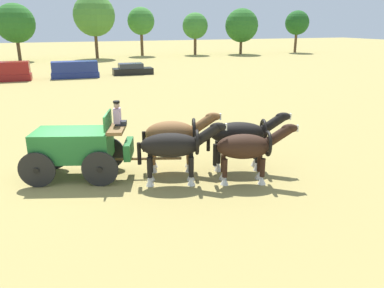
{
  "coord_description": "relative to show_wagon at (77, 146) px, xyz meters",
  "views": [
    {
      "loc": [
        -0.48,
        -13.72,
        5.53
      ],
      "look_at": [
        4.2,
        -1.22,
        1.2
      ],
      "focal_mm": 35.02,
      "sensor_mm": 36.0,
      "label": 1
    }
  ],
  "objects": [
    {
      "name": "ground_plane",
      "position": [
        -0.13,
        0.04,
        -1.23
      ],
      "size": [
        220.0,
        220.0,
        0.0
      ],
      "primitive_type": "plane",
      "color": "#9E8C4C"
    },
    {
      "name": "show_wagon",
      "position": [
        0.0,
        0.0,
        0.0
      ],
      "size": [
        5.71,
        2.81,
        2.82
      ],
      "color": "#236B2D",
      "rests_on": "ground"
    },
    {
      "name": "draft_horse_rear_near",
      "position": [
        3.58,
        -0.5,
        0.18
      ],
      "size": [
        2.96,
        1.56,
        2.29
      ],
      "color": "brown",
      "rests_on": "ground"
    },
    {
      "name": "draft_horse_rear_off",
      "position": [
        3.19,
        -1.75,
        0.14
      ],
      "size": [
        3.06,
        1.49,
        2.24
      ],
      "color": "black",
      "rests_on": "ground"
    },
    {
      "name": "draft_horse_lead_near",
      "position": [
        6.07,
        -1.33,
        0.16
      ],
      "size": [
        3.14,
        1.52,
        2.26
      ],
      "color": "black",
      "rests_on": "ground"
    },
    {
      "name": "draft_horse_lead_off",
      "position": [
        5.66,
        -2.56,
        0.07
      ],
      "size": [
        2.9,
        1.46,
        2.16
      ],
      "color": "#331E14",
      "rests_on": "ground"
    },
    {
      "name": "parked_vehicle_b",
      "position": [
        -4.79,
        27.95,
        -0.32
      ],
      "size": [
        4.71,
        1.96,
        1.88
      ],
      "color": "maroon",
      "rests_on": "ground"
    },
    {
      "name": "parked_vehicle_c",
      "position": [
        1.82,
        28.03,
        -0.4
      ],
      "size": [
        4.92,
        2.02,
        1.7
      ],
      "color": "navy",
      "rests_on": "ground"
    },
    {
      "name": "parked_vehicle_d",
      "position": [
        8.02,
        28.59,
        -0.7
      ],
      "size": [
        4.48,
        1.98,
        1.23
      ],
      "color": "black",
      "rests_on": "ground"
    },
    {
      "name": "tree_c",
      "position": [
        -4.77,
        50.04,
        4.25
      ],
      "size": [
        5.71,
        5.71,
        8.35
      ],
      "color": "brown",
      "rests_on": "ground"
    },
    {
      "name": "tree_d",
      "position": [
        6.82,
        50.38,
        5.45
      ],
      "size": [
        6.53,
        6.53,
        9.96
      ],
      "color": "brown",
      "rests_on": "ground"
    },
    {
      "name": "tree_e",
      "position": [
        14.95,
        53.04,
        4.57
      ],
      "size": [
        4.64,
        4.64,
        8.16
      ],
      "color": "brown",
      "rests_on": "ground"
    },
    {
      "name": "tree_f",
      "position": [
        24.52,
        51.8,
        3.78
      ],
      "size": [
        4.55,
        4.55,
        7.32
      ],
      "color": "brown",
      "rests_on": "ground"
    },
    {
      "name": "tree_g",
      "position": [
        32.91,
        50.07,
        3.85
      ],
      "size": [
        5.97,
        5.97,
        8.08
      ],
      "color": "brown",
      "rests_on": "ground"
    },
    {
      "name": "tree_h",
      "position": [
        44.85,
        50.02,
        4.3
      ],
      "size": [
        4.55,
        4.55,
        7.84
      ],
      "color": "brown",
      "rests_on": "ground"
    }
  ]
}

